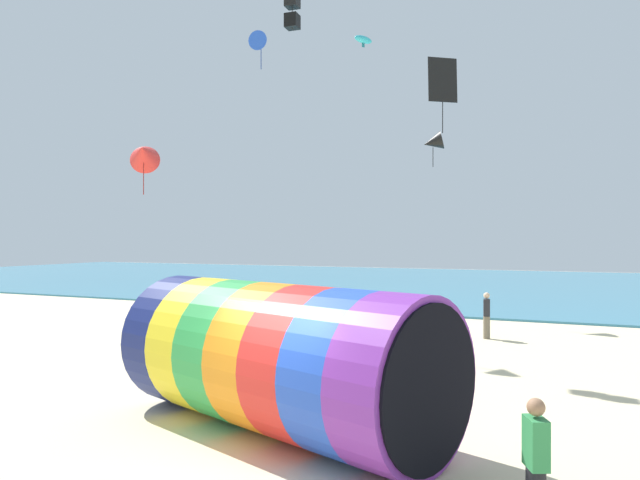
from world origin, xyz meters
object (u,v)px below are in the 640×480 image
(kite_cyan_parafoil, at_px, (363,40))
(bystander_near_water, at_px, (487,315))
(kite_red_delta, at_px, (144,154))
(bystander_mid_beach, at_px, (344,317))
(giant_inflatable_tube, at_px, (279,357))
(kite_black_box, at_px, (292,11))
(kite_blue_delta, at_px, (261,43))
(kite_black_delta, at_px, (433,142))
(kite_black_diamond, at_px, (443,81))
(kite_handler, at_px, (536,465))

(kite_cyan_parafoil, height_order, bystander_near_water, kite_cyan_parafoil)
(kite_red_delta, distance_m, bystander_mid_beach, 9.55)
(giant_inflatable_tube, bearing_deg, kite_black_box, 114.55)
(giant_inflatable_tube, distance_m, kite_cyan_parafoil, 12.75)
(kite_blue_delta, bearing_deg, kite_cyan_parafoil, -12.01)
(kite_black_delta, xyz_separation_m, kite_black_diamond, (1.41, -4.92, 1.42))
(kite_red_delta, height_order, bystander_mid_beach, kite_red_delta)
(kite_handler, bearing_deg, bystander_mid_beach, 121.52)
(giant_inflatable_tube, distance_m, kite_black_box, 13.67)
(giant_inflatable_tube, xyz_separation_m, kite_black_box, (-3.81, 8.35, 10.13))
(kite_blue_delta, bearing_deg, kite_black_box, -36.27)
(kite_cyan_parafoil, height_order, kite_black_diamond, kite_cyan_parafoil)
(kite_blue_delta, relative_size, bystander_near_water, 0.85)
(kite_black_delta, distance_m, bystander_near_water, 9.15)
(giant_inflatable_tube, bearing_deg, bystander_near_water, 78.85)
(kite_cyan_parafoil, bearing_deg, bystander_near_water, 36.94)
(bystander_near_water, distance_m, bystander_mid_beach, 5.27)
(kite_black_box, relative_size, kite_black_diamond, 0.46)
(bystander_mid_beach, bearing_deg, kite_black_diamond, 44.89)
(kite_black_delta, bearing_deg, kite_cyan_parafoil, -95.56)
(kite_blue_delta, height_order, bystander_mid_beach, kite_blue_delta)
(kite_black_delta, distance_m, kite_blue_delta, 9.06)
(giant_inflatable_tube, bearing_deg, kite_red_delta, 142.11)
(kite_cyan_parafoil, relative_size, kite_black_diamond, 0.29)
(kite_handler, height_order, kite_blue_delta, kite_blue_delta)
(kite_cyan_parafoil, bearing_deg, kite_black_box, -166.35)
(kite_black_delta, bearing_deg, kite_black_box, -110.94)
(bystander_mid_beach, bearing_deg, kite_black_box, -164.49)
(bystander_mid_beach, bearing_deg, kite_cyan_parafoil, 8.76)
(kite_handler, xyz_separation_m, kite_black_diamond, (-3.85, 13.70, 8.59))
(kite_blue_delta, bearing_deg, kite_red_delta, -145.21)
(kite_cyan_parafoil, relative_size, kite_blue_delta, 0.58)
(giant_inflatable_tube, distance_m, kite_red_delta, 13.19)
(giant_inflatable_tube, height_order, kite_black_box, kite_black_box)
(kite_black_diamond, bearing_deg, kite_red_delta, -157.47)
(kite_black_delta, height_order, kite_black_box, kite_black_box)
(kite_black_diamond, bearing_deg, bystander_mid_beach, -135.11)
(giant_inflatable_tube, bearing_deg, kite_cyan_parafoil, 98.98)
(kite_black_diamond, height_order, bystander_mid_beach, kite_black_diamond)
(kite_handler, bearing_deg, giant_inflatable_tube, 155.88)
(giant_inflatable_tube, height_order, bystander_near_water, giant_inflatable_tube)
(kite_blue_delta, relative_size, kite_black_diamond, 0.51)
(kite_black_delta, relative_size, kite_red_delta, 0.74)
(kite_black_diamond, xyz_separation_m, bystander_near_water, (1.57, 0.08, -8.59))
(bystander_near_water, bearing_deg, kite_handler, -80.61)
(kite_black_diamond, bearing_deg, kite_handler, -74.32)
(giant_inflatable_tube, distance_m, bystander_mid_beach, 9.08)
(kite_black_box, bearing_deg, kite_handler, -51.07)
(giant_inflatable_tube, xyz_separation_m, kite_blue_delta, (-5.91, 9.89, 9.80))
(kite_black_box, bearing_deg, kite_cyan_parafoil, 13.65)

